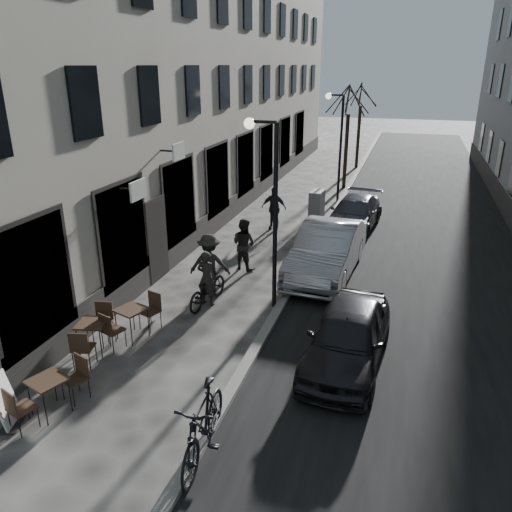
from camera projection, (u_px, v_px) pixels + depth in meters
The scene contains 22 objects.
ground at pixel (183, 456), 8.61m from camera, with size 120.00×120.00×0.00m, color #363331.
road at pixel (418, 219), 21.83m from camera, with size 7.30×60.00×0.00m, color black.
kerb at pixel (335, 211), 22.81m from camera, with size 0.25×60.00×0.12m, color slate.
building_left at pixel (208, 24), 22.10m from camera, with size 4.00×35.00×16.00m, color #AEA692.
streetlamp_near at pixel (269, 195), 12.88m from camera, with size 0.90×0.28×5.09m.
streetlamp_far at pixel (338, 136), 23.58m from camera, with size 0.90×0.28×5.09m.
tree_near at pixel (349, 99), 25.70m from camera, with size 2.40×2.40×5.70m.
tree_far at pixel (361, 93), 31.05m from camera, with size 2.40×2.40×5.70m.
bistro_set_a at pixel (49, 393), 9.51m from camera, with size 0.92×1.58×0.91m.
bistro_set_b at pixel (93, 334), 11.55m from camera, with size 0.77×1.63×0.93m.
bistro_set_c at pixel (132, 320), 12.17m from camera, with size 0.93×1.65×0.94m.
sign_board at pixel (6, 406), 9.23m from camera, with size 0.51×0.66×1.03m.
utility_cabinet at pixel (317, 207), 21.18m from camera, with size 0.50×0.90×1.35m, color slate.
bicycle at pixel (207, 288), 13.90m from camera, with size 0.65×1.85×0.97m, color black.
cyclist_rider at pixel (207, 278), 13.78m from camera, with size 0.58×0.38×1.59m, color black.
pedestrian_near at pixel (244, 244), 16.22m from camera, with size 0.83×0.65×1.71m, color black.
pedestrian_mid at pixel (210, 264), 14.47m from camera, with size 1.17×0.67×1.81m, color black.
pedestrian_far at pixel (274, 208), 20.22m from camera, with size 1.02×0.43×1.75m, color black.
car_near at pixel (347, 336), 11.05m from camera, with size 1.61×4.01×1.37m, color black.
car_mid at pixel (327, 250), 15.80m from camera, with size 1.72×4.94×1.63m, color #9EA1A7.
car_far at pixel (354, 213), 20.38m from camera, with size 1.77×4.34×1.26m, color #363840.
moped at pixel (203, 425), 8.39m from camera, with size 0.61×2.18×1.31m, color black.
Camera 1 is at (3.20, -6.13, 6.32)m, focal length 35.00 mm.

